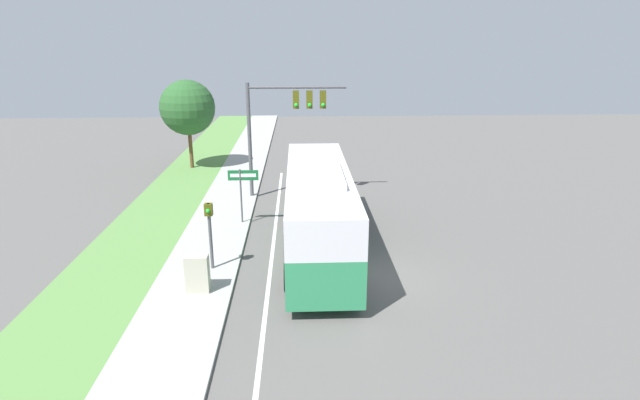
{
  "coord_description": "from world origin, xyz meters",
  "views": [
    {
      "loc": [
        -2.49,
        -16.18,
        8.18
      ],
      "look_at": [
        -1.62,
        3.6,
        1.81
      ],
      "focal_mm": 28.0,
      "sensor_mm": 36.0,
      "label": 1
    }
  ],
  "objects_px": {
    "bus": "(318,205)",
    "street_sign": "(242,185)",
    "pedestrian_signal": "(210,225)",
    "signal_gantry": "(283,115)",
    "utility_cabinet": "(197,274)"
  },
  "relations": [
    {
      "from": "bus",
      "to": "pedestrian_signal",
      "type": "height_order",
      "value": "bus"
    },
    {
      "from": "bus",
      "to": "pedestrian_signal",
      "type": "distance_m",
      "value": 4.39
    },
    {
      "from": "pedestrian_signal",
      "to": "street_sign",
      "type": "distance_m",
      "value": 4.92
    },
    {
      "from": "signal_gantry",
      "to": "street_sign",
      "type": "distance_m",
      "value": 5.21
    },
    {
      "from": "pedestrian_signal",
      "to": "bus",
      "type": "bearing_deg",
      "value": 24.0
    },
    {
      "from": "pedestrian_signal",
      "to": "street_sign",
      "type": "height_order",
      "value": "street_sign"
    },
    {
      "from": "signal_gantry",
      "to": "street_sign",
      "type": "relative_size",
      "value": 2.31
    },
    {
      "from": "pedestrian_signal",
      "to": "street_sign",
      "type": "bearing_deg",
      "value": 82.24
    },
    {
      "from": "street_sign",
      "to": "bus",
      "type": "bearing_deg",
      "value": -42.81
    },
    {
      "from": "pedestrian_signal",
      "to": "utility_cabinet",
      "type": "relative_size",
      "value": 2.04
    },
    {
      "from": "bus",
      "to": "street_sign",
      "type": "distance_m",
      "value": 4.55
    },
    {
      "from": "signal_gantry",
      "to": "pedestrian_signal",
      "type": "height_order",
      "value": "signal_gantry"
    },
    {
      "from": "bus",
      "to": "signal_gantry",
      "type": "height_order",
      "value": "signal_gantry"
    },
    {
      "from": "bus",
      "to": "pedestrian_signal",
      "type": "bearing_deg",
      "value": -156.0
    },
    {
      "from": "bus",
      "to": "signal_gantry",
      "type": "xyz_separation_m",
      "value": [
        -1.55,
        7.26,
        2.53
      ]
    }
  ]
}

